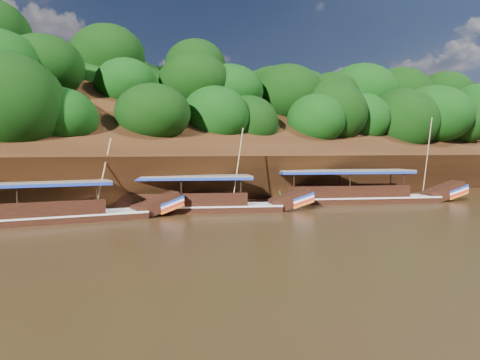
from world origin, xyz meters
name	(u,v)px	position (x,y,z in m)	size (l,w,h in m)	color
ground	(296,226)	(0.00, 0.00, 0.00)	(160.00, 160.00, 0.00)	black
riverbank	(141,175)	(-0.01, 22.73, 1.89)	(120.00, 30.06, 19.40)	black
boat_0	(365,195)	(12.15, 6.07, 0.59)	(15.69, 8.39, 7.15)	black
boat_1	(203,204)	(-1.36, 8.05, 0.55)	(13.69, 7.81, 6.04)	black
boat_2	(48,213)	(-11.13, 8.57, 0.54)	(15.21, 3.52, 5.29)	black
reeds	(168,199)	(-3.20, 9.71, 0.86)	(49.81, 2.26, 1.92)	#31701C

